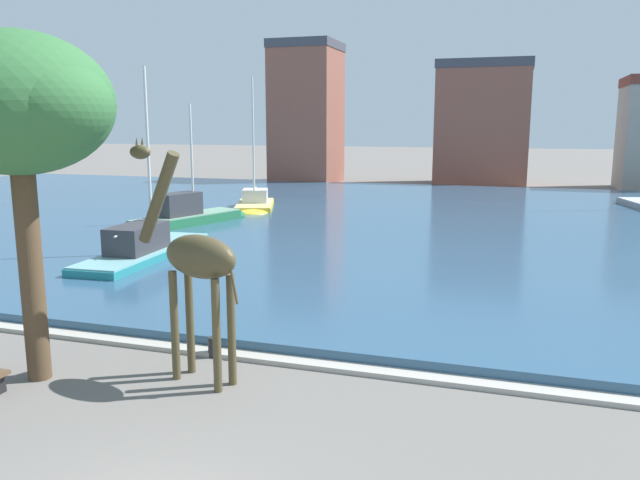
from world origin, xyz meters
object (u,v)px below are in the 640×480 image
shade_tree (8,111)px  mooring_bollard (213,347)px  giraffe_statue (195,260)px  sailboat_teal (152,249)px  sailboat_yellow (255,206)px  sailboat_green (193,218)px

shade_tree → mooring_bollard: 6.93m
giraffe_statue → shade_tree: size_ratio=0.71×
sailboat_teal → shade_tree: size_ratio=1.21×
sailboat_teal → sailboat_yellow: (-1.77, 14.53, -0.05)m
giraffe_statue → sailboat_yellow: sailboat_yellow is taller
sailboat_yellow → mooring_bollard: 25.03m
sailboat_teal → mooring_bollard: 11.44m
sailboat_teal → shade_tree: (4.05, -11.23, 5.31)m
sailboat_teal → sailboat_green: (-2.37, 7.73, 0.11)m
giraffe_statue → shade_tree: (-3.61, -1.08, 3.15)m
sailboat_teal → shade_tree: bearing=-70.2°
giraffe_statue → mooring_bollard: 2.84m
sailboat_green → sailboat_teal: bearing=-73.0°
mooring_bollard → shade_tree: bearing=-143.2°
giraffe_statue → mooring_bollard: bearing=104.6°
sailboat_green → mooring_bollard: size_ratio=15.34×
giraffe_statue → sailboat_yellow: bearing=110.9°
shade_tree → giraffe_statue: bearing=16.6°
sailboat_green → mooring_bollard: 19.16m
sailboat_yellow → giraffe_statue: bearing=-69.1°
sailboat_green → shade_tree: shade_tree is taller
giraffe_statue → sailboat_green: sailboat_green is taller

